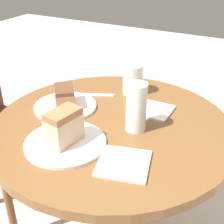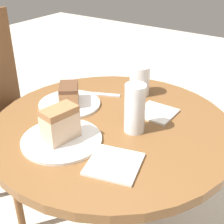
{
  "view_description": "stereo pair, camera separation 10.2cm",
  "coord_description": "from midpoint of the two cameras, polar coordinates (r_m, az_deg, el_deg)",
  "views": [
    {
      "loc": [
        -0.79,
        -0.42,
        1.29
      ],
      "look_at": [
        0.0,
        0.0,
        0.8
      ],
      "focal_mm": 50.0,
      "sensor_mm": 36.0,
      "label": 1
    },
    {
      "loc": [
        -0.73,
        -0.5,
        1.29
      ],
      "look_at": [
        0.0,
        0.0,
        0.8
      ],
      "focal_mm": 50.0,
      "sensor_mm": 36.0,
      "label": 2
    }
  ],
  "objects": [
    {
      "name": "cake_slice_far",
      "position": [
        0.92,
        -6.35,
        -2.24
      ],
      "size": [
        0.11,
        0.08,
        0.1
      ],
      "rotation": [
        0.0,
        0.0,
        4.54
      ],
      "color": "beige",
      "rests_on": "plate_far"
    },
    {
      "name": "glass_water",
      "position": [
        0.97,
        7.32,
        0.22
      ],
      "size": [
        0.07,
        0.07,
        0.16
      ],
      "color": "silver",
      "rests_on": "table"
    },
    {
      "name": "plate_near",
      "position": [
        1.15,
        -5.25,
        1.42
      ],
      "size": [
        0.22,
        0.22,
        0.01
      ],
      "color": "white",
      "rests_on": "table"
    },
    {
      "name": "napkin_side",
      "position": [
        1.11,
        10.73,
        -0.19
      ],
      "size": [
        0.12,
        0.12,
        0.01
      ],
      "rotation": [
        0.0,
        0.0,
        0.0
      ],
      "color": "silver",
      "rests_on": "table"
    },
    {
      "name": "plate_far",
      "position": [
        0.95,
        -6.16,
        -5.15
      ],
      "size": [
        0.24,
        0.24,
        0.01
      ],
      "color": "white",
      "rests_on": "table"
    },
    {
      "name": "chair",
      "position": [
        1.67,
        -17.54,
        -0.17
      ],
      "size": [
        0.42,
        0.41,
        1.0
      ],
      "rotation": [
        0.0,
        0.0,
        -0.0
      ],
      "color": "brown",
      "rests_on": "ground_plane"
    },
    {
      "name": "glass_lemonade",
      "position": [
        1.22,
        7.45,
        5.41
      ],
      "size": [
        0.08,
        0.08,
        0.12
      ],
      "color": "beige",
      "rests_on": "table"
    },
    {
      "name": "table",
      "position": [
        1.15,
        2.57,
        -10.54
      ],
      "size": [
        0.8,
        0.8,
        0.76
      ],
      "color": "brown",
      "rests_on": "ground_plane"
    },
    {
      "name": "napkin_stack",
      "position": [
        0.85,
        3.87,
        -9.57
      ],
      "size": [
        0.17,
        0.17,
        0.01
      ],
      "rotation": [
        0.0,
        0.0,
        0.26
      ],
      "color": "silver",
      "rests_on": "table"
    },
    {
      "name": "fork",
      "position": [
        1.22,
        0.02,
        3.23
      ],
      "size": [
        0.08,
        0.16,
        0.0
      ],
      "rotation": [
        0.0,
        0.0,
        1.99
      ],
      "color": "silver",
      "rests_on": "table"
    },
    {
      "name": "cake_slice_near",
      "position": [
        1.13,
        -5.34,
        3.22
      ],
      "size": [
        0.12,
        0.12,
        0.07
      ],
      "rotation": [
        0.0,
        0.0,
        2.25
      ],
      "color": "#9E6B42",
      "rests_on": "plate_near"
    }
  ]
}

